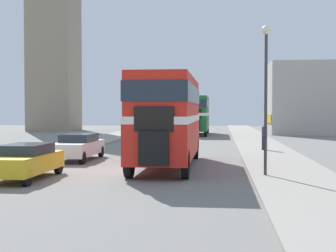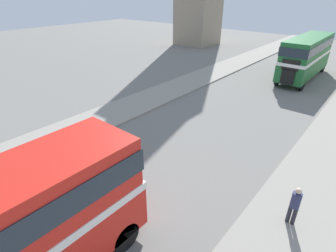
% 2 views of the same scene
% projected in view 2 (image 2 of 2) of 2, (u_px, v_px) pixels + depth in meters
% --- Properties ---
extents(bus_distant, '(2.51, 10.06, 4.15)m').
position_uv_depth(bus_distant, '(307.00, 54.00, 26.26)').
color(bus_distant, '#1E602D').
rests_on(bus_distant, ground_plane).
extents(car_parked_mid, '(1.75, 4.53, 1.40)m').
position_uv_depth(car_parked_mid, '(9.00, 178.00, 11.75)').
color(car_parked_mid, white).
rests_on(car_parked_mid, ground_plane).
extents(pedestrian_walking, '(0.35, 0.35, 1.72)m').
position_uv_depth(pedestrian_walking, '(295.00, 204.00, 9.86)').
color(pedestrian_walking, '#282833').
rests_on(pedestrian_walking, sidewalk_right).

